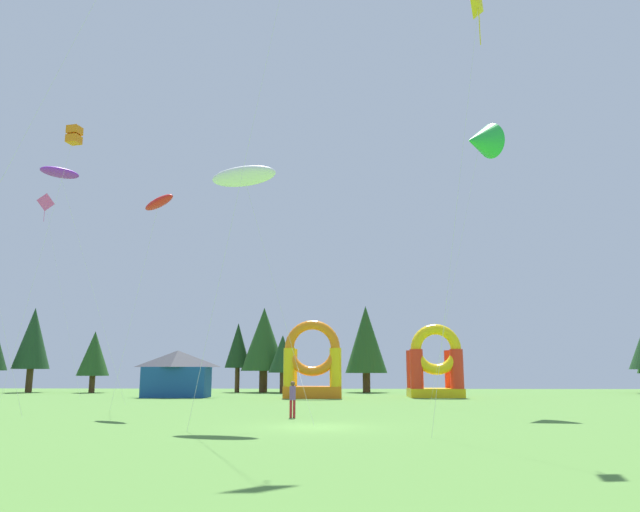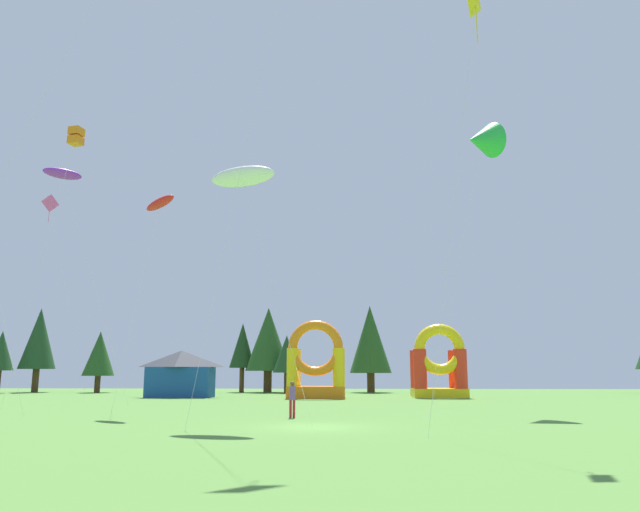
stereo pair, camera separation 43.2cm
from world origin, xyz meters
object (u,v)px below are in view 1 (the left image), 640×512
at_px(kite_orange_box, 74,136).
at_px(kite_pink_diamond, 45,204).
at_px(inflatable_orange_dome, 435,369).
at_px(kite_red_parafoil, 159,203).
at_px(kite_white_parafoil, 244,176).
at_px(inflatable_yellow_castle, 313,369).
at_px(kite_yellow_diamond, 479,9).
at_px(person_near_camera, 293,396).
at_px(kite_green_delta, 480,141).
at_px(festival_tent, 177,374).
at_px(kite_purple_parafoil, 60,173).

relative_size(kite_orange_box, kite_pink_diamond, 0.95).
bearing_deg(inflatable_orange_dome, kite_pink_diamond, -172.41).
height_order(kite_red_parafoil, kite_white_parafoil, kite_red_parafoil).
bearing_deg(kite_pink_diamond, kite_white_parafoil, -47.32).
height_order(kite_pink_diamond, inflatable_yellow_castle, kite_pink_diamond).
xyz_separation_m(kite_yellow_diamond, kite_pink_diamond, (-33.19, 29.81, 0.46)).
height_order(kite_red_parafoil, person_near_camera, kite_red_parafoil).
height_order(kite_green_delta, inflatable_orange_dome, kite_green_delta).
height_order(kite_red_parafoil, kite_pink_diamond, kite_pink_diamond).
distance_m(kite_orange_box, inflatable_orange_dome, 36.66).
relative_size(inflatable_orange_dome, inflatable_yellow_castle, 0.96).
height_order(inflatable_orange_dome, festival_tent, inflatable_orange_dome).
relative_size(kite_purple_parafoil, inflatable_yellow_castle, 2.36).
distance_m(kite_orange_box, festival_tent, 26.13).
height_order(kite_red_parafoil, festival_tent, kite_red_parafoil).
bearing_deg(person_near_camera, kite_pink_diamond, -43.09).
xyz_separation_m(kite_white_parafoil, person_near_camera, (2.18, 3.61, -10.62)).
bearing_deg(kite_purple_parafoil, kite_orange_box, -56.69).
bearing_deg(kite_purple_parafoil, kite_green_delta, -2.61).
bearing_deg(kite_orange_box, kite_pink_diamond, 121.15).
xyz_separation_m(kite_purple_parafoil, inflatable_orange_dome, (28.08, 18.12, -13.32)).
height_order(kite_orange_box, festival_tent, kite_orange_box).
height_order(kite_red_parafoil, inflatable_orange_dome, kite_red_parafoil).
bearing_deg(festival_tent, kite_yellow_diamond, -57.71).
bearing_deg(kite_pink_diamond, inflatable_orange_dome, 7.59).
height_order(kite_white_parafoil, person_near_camera, kite_white_parafoil).
bearing_deg(kite_red_parafoil, person_near_camera, -20.09).
xyz_separation_m(kite_red_parafoil, festival_tent, (-4.39, 21.62, -10.23)).
bearing_deg(kite_white_parafoil, person_near_camera, 58.85).
xyz_separation_m(kite_purple_parafoil, kite_orange_box, (2.96, -4.50, 0.86)).
distance_m(kite_green_delta, festival_tent, 34.25).
distance_m(kite_pink_diamond, person_near_camera, 36.38).
height_order(kite_yellow_diamond, kite_orange_box, kite_yellow_diamond).
xyz_separation_m(kite_yellow_diamond, inflatable_orange_dome, (2.72, 34.60, -14.46)).
bearing_deg(person_near_camera, inflatable_yellow_castle, -92.47).
distance_m(kite_purple_parafoil, festival_tent, 22.35).
bearing_deg(kite_green_delta, person_near_camera, -151.79).
relative_size(person_near_camera, inflatable_orange_dome, 0.28).
bearing_deg(inflatable_orange_dome, kite_orange_box, -138.00).
bearing_deg(kite_pink_diamond, person_near_camera, -40.14).
xyz_separation_m(kite_red_parafoil, inflatable_orange_dome, (19.56, 22.62, -9.80)).
height_order(kite_yellow_diamond, person_near_camera, kite_yellow_diamond).
relative_size(kite_red_parafoil, inflatable_orange_dome, 1.94).
height_order(kite_green_delta, festival_tent, kite_green_delta).
distance_m(inflatable_yellow_castle, festival_tent, 12.70).
xyz_separation_m(person_near_camera, inflatable_yellow_castle, (-0.20, 23.87, 1.48)).
height_order(kite_purple_parafoil, kite_green_delta, kite_green_delta).
bearing_deg(kite_yellow_diamond, inflatable_orange_dome, 85.50).
height_order(kite_orange_box, person_near_camera, kite_orange_box).
bearing_deg(kite_pink_diamond, festival_tent, 17.58).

